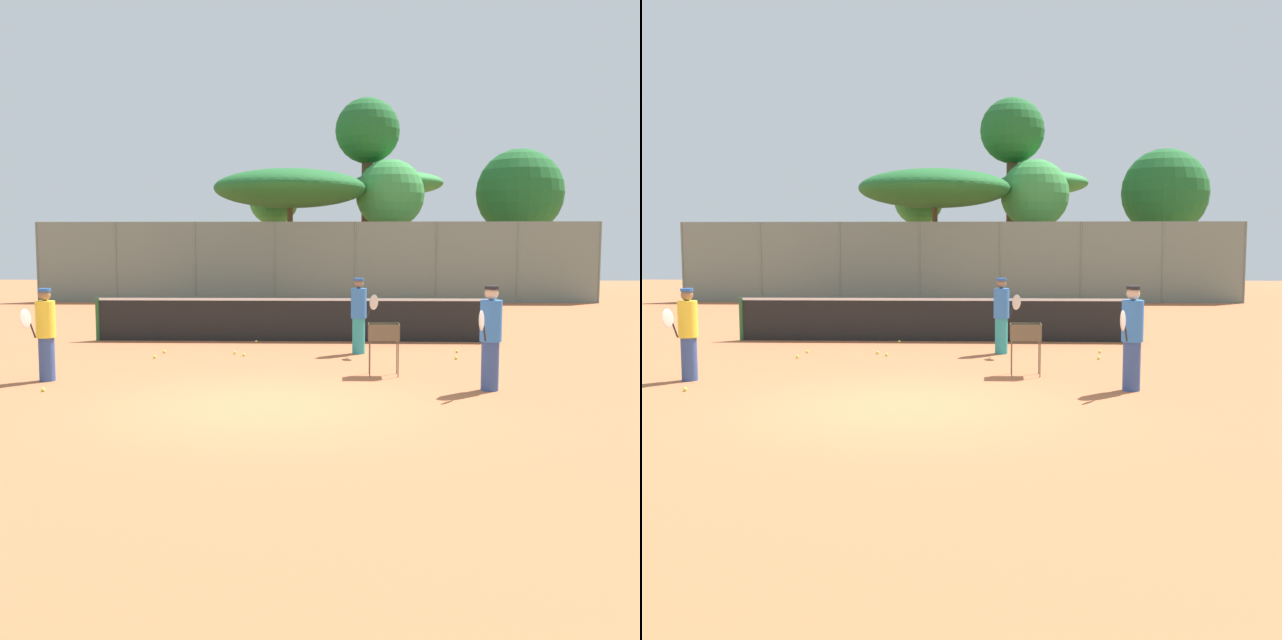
# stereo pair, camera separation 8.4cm
# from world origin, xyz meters

# --- Properties ---
(ground_plane) EXTENTS (80.00, 80.00, 0.00)m
(ground_plane) POSITION_xyz_m (0.00, 0.00, 0.00)
(ground_plane) COLOR #B7663D
(tennis_net) EXTENTS (9.99, 0.10, 1.07)m
(tennis_net) POSITION_xyz_m (0.00, 7.51, 0.56)
(tennis_net) COLOR #26592D
(tennis_net) RESTS_ON ground_plane
(back_fence) EXTENTS (23.42, 0.08, 3.34)m
(back_fence) POSITION_xyz_m (-0.00, 20.15, 1.67)
(back_fence) COLOR slate
(back_fence) RESTS_ON ground_plane
(tree_0) EXTENTS (4.05, 4.05, 6.84)m
(tree_0) POSITION_xyz_m (9.39, 24.68, 4.80)
(tree_0) COLOR brown
(tree_0) RESTS_ON ground_plane
(tree_1) EXTENTS (2.98, 2.98, 9.11)m
(tree_1) POSITION_xyz_m (2.26, 24.22, 7.34)
(tree_1) COLOR brown
(tree_1) RESTS_ON ground_plane
(tree_2) EXTENTS (3.10, 3.10, 6.20)m
(tree_2) POSITION_xyz_m (3.25, 23.10, 4.61)
(tree_2) COLOR brown
(tree_2) RESTS_ON ground_plane
(tree_3) EXTENTS (4.30, 4.30, 5.83)m
(tree_3) POSITION_xyz_m (3.72, 25.04, 5.13)
(tree_3) COLOR brown
(tree_3) RESTS_ON ground_plane
(tree_4) EXTENTS (6.64, 6.64, 5.67)m
(tree_4) POSITION_xyz_m (-1.18, 22.16, 4.83)
(tree_4) COLOR brown
(tree_4) RESTS_ON ground_plane
(tree_5) EXTENTS (2.41, 2.41, 5.76)m
(tree_5) POSITION_xyz_m (-2.22, 25.64, 4.41)
(tree_5) COLOR brown
(tree_5) RESTS_ON ground_plane
(player_white_outfit) EXTENTS (0.61, 0.77, 1.66)m
(player_white_outfit) POSITION_xyz_m (1.54, 5.43, 0.86)
(player_white_outfit) COLOR teal
(player_white_outfit) RESTS_ON ground_plane
(player_red_cap) EXTENTS (0.52, 0.84, 1.72)m
(player_red_cap) POSITION_xyz_m (3.60, 1.31, 0.89)
(player_red_cap) COLOR #334C8C
(player_red_cap) RESTS_ON ground_plane
(player_yellow_shirt) EXTENTS (0.37, 0.87, 1.63)m
(player_yellow_shirt) POSITION_xyz_m (-4.00, 1.93, 0.85)
(player_yellow_shirt) COLOR #334C8C
(player_yellow_shirt) RESTS_ON ground_plane
(ball_cart) EXTENTS (0.56, 0.41, 0.95)m
(ball_cart) POSITION_xyz_m (1.95, 2.67, 0.72)
(ball_cart) COLOR brown
(ball_cart) RESTS_ON ground_plane
(tennis_ball_0) EXTENTS (0.07, 0.07, 0.07)m
(tennis_ball_0) POSITION_xyz_m (3.71, 5.60, 0.03)
(tennis_ball_0) COLOR #D1E54C
(tennis_ball_0) RESTS_ON ground_plane
(tennis_ball_1) EXTENTS (0.07, 0.07, 0.07)m
(tennis_ball_1) POSITION_xyz_m (-3.69, 0.97, 0.03)
(tennis_ball_1) COLOR #D1E54C
(tennis_ball_1) RESTS_ON ground_plane
(tennis_ball_2) EXTENTS (0.07, 0.07, 0.07)m
(tennis_ball_2) POSITION_xyz_m (-0.93, 7.16, 0.03)
(tennis_ball_2) COLOR #D1E54C
(tennis_ball_2) RESTS_ON ground_plane
(tennis_ball_3) EXTENTS (0.07, 0.07, 0.07)m
(tennis_ball_3) POSITION_xyz_m (-2.78, 4.59, 0.03)
(tennis_ball_3) COLOR #D1E54C
(tennis_ball_3) RESTS_ON ground_plane
(tennis_ball_4) EXTENTS (0.07, 0.07, 0.07)m
(tennis_ball_4) POSITION_xyz_m (-0.94, 4.97, 0.03)
(tennis_ball_4) COLOR #D1E54C
(tennis_ball_4) RESTS_ON ground_plane
(tennis_ball_5) EXTENTS (0.07, 0.07, 0.07)m
(tennis_ball_5) POSITION_xyz_m (-2.76, 5.36, 0.03)
(tennis_ball_5) COLOR #D1E54C
(tennis_ball_5) RESTS_ON ground_plane
(tennis_ball_6) EXTENTS (0.07, 0.07, 0.07)m
(tennis_ball_6) POSITION_xyz_m (-1.18, 5.25, 0.03)
(tennis_ball_6) COLOR #D1E54C
(tennis_ball_6) RESTS_ON ground_plane
(tennis_ball_7) EXTENTS (0.07, 0.07, 0.07)m
(tennis_ball_7) POSITION_xyz_m (3.56, 4.66, 0.03)
(tennis_ball_7) COLOR #D1E54C
(tennis_ball_7) RESTS_ON ground_plane
(parked_car) EXTENTS (4.20, 1.70, 1.60)m
(parked_car) POSITION_xyz_m (6.52, 23.00, 0.66)
(parked_car) COLOR #232328
(parked_car) RESTS_ON ground_plane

